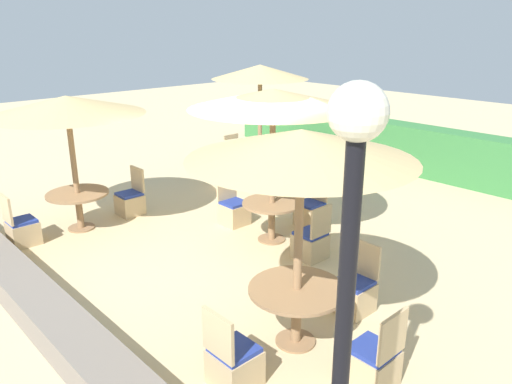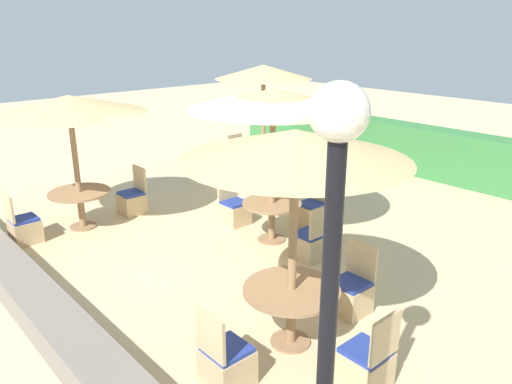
% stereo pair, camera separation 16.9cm
% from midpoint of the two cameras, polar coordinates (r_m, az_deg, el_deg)
% --- Properties ---
extents(ground_plane, '(40.00, 40.00, 0.00)m').
position_cam_midpoint_polar(ground_plane, '(8.45, -3.59, -6.68)').
color(ground_plane, '#D1BA8C').
extents(hedge_row, '(13.00, 0.70, 1.20)m').
position_cam_midpoint_polar(hedge_row, '(13.07, 18.83, 4.34)').
color(hedge_row, '#387A3D').
rests_on(hedge_row, ground_plane).
extents(stone_border, '(10.00, 0.56, 0.37)m').
position_cam_midpoint_polar(stone_border, '(7.07, -23.89, -12.11)').
color(stone_border, slate).
rests_on(stone_border, ground_plane).
extents(lamp_post, '(0.36, 0.36, 3.32)m').
position_cam_midpoint_polar(lamp_post, '(3.16, 9.15, -5.22)').
color(lamp_post, black).
rests_on(lamp_post, ground_plane).
extents(parasol_center, '(2.78, 2.78, 2.64)m').
position_cam_midpoint_polar(parasol_center, '(8.14, 1.35, 10.54)').
color(parasol_center, '#93704C').
rests_on(parasol_center, ground_plane).
extents(round_table_center, '(1.02, 1.02, 0.71)m').
position_cam_midpoint_polar(round_table_center, '(8.62, 1.25, -2.16)').
color(round_table_center, '#93704C').
rests_on(round_table_center, ground_plane).
extents(patio_chair_center_east, '(0.46, 0.46, 0.93)m').
position_cam_midpoint_polar(patio_chair_center_east, '(8.12, 5.69, -5.81)').
color(patio_chair_center_east, tan).
rests_on(patio_chair_center_east, ground_plane).
extents(patio_chair_center_north, '(0.46, 0.46, 0.93)m').
position_cam_midpoint_polar(patio_chair_center_north, '(9.43, 5.76, -2.24)').
color(patio_chair_center_north, tan).
rests_on(patio_chair_center_north, ground_plane).
extents(patio_chair_center_west, '(0.46, 0.46, 0.93)m').
position_cam_midpoint_polar(patio_chair_center_west, '(9.44, -3.09, -2.15)').
color(patio_chair_center_west, tan).
rests_on(patio_chair_center_west, ground_plane).
extents(parasol_front_left, '(2.66, 2.66, 2.45)m').
position_cam_midpoint_polar(parasol_front_left, '(9.29, -21.32, 9.18)').
color(parasol_front_left, '#93704C').
rests_on(parasol_front_left, ground_plane).
extents(round_table_front_left, '(1.11, 1.11, 0.70)m').
position_cam_midpoint_polar(round_table_front_left, '(9.69, -20.14, -0.87)').
color(round_table_front_left, '#93704C').
rests_on(round_table_front_left, ground_plane).
extents(patio_chair_front_left_south, '(0.46, 0.46, 0.93)m').
position_cam_midpoint_polar(patio_chair_front_left_south, '(9.50, -25.65, -3.94)').
color(patio_chair_front_left_south, tan).
rests_on(patio_chair_front_left_south, ground_plane).
extents(patio_chair_front_left_north, '(0.46, 0.46, 0.93)m').
position_cam_midpoint_polar(patio_chair_front_left_north, '(10.24, -14.60, -1.06)').
color(patio_chair_front_left_north, tan).
rests_on(patio_chair_front_left_north, ground_plane).
extents(parasol_front_right, '(2.46, 2.46, 2.58)m').
position_cam_midpoint_polar(parasol_front_right, '(5.24, 4.27, 5.30)').
color(parasol_front_right, '#93704C').
rests_on(parasol_front_right, ground_plane).
extents(round_table_front_right, '(1.13, 1.13, 0.73)m').
position_cam_midpoint_polar(round_table_front_right, '(5.93, 3.84, -12.09)').
color(round_table_front_right, '#93704C').
rests_on(round_table_front_right, ground_plane).
extents(patio_chair_front_right_south, '(0.46, 0.46, 0.93)m').
position_cam_midpoint_polar(patio_chair_front_right_south, '(5.50, -3.54, -18.94)').
color(patio_chair_front_right_south, tan).
rests_on(patio_chair_front_right_south, ground_plane).
extents(patio_chair_front_right_north, '(0.46, 0.46, 0.93)m').
position_cam_midpoint_polar(patio_chair_front_right_north, '(6.80, 10.43, -11.23)').
color(patio_chair_front_right_north, tan).
rests_on(patio_chair_front_right_north, ground_plane).
extents(patio_chair_front_right_east, '(0.46, 0.46, 0.93)m').
position_cam_midpoint_polar(patio_chair_front_right_east, '(5.61, 12.35, -18.58)').
color(patio_chair_front_right_east, tan).
rests_on(patio_chair_front_right_east, ground_plane).
extents(parasol_back_left, '(2.24, 2.24, 2.73)m').
position_cam_midpoint_polar(parasol_back_left, '(11.75, 0.04, 13.48)').
color(parasol_back_left, '#93704C').
rests_on(parasol_back_left, ground_plane).
extents(round_table_back_left, '(0.92, 0.92, 0.74)m').
position_cam_midpoint_polar(round_table_back_left, '(12.10, 0.04, 4.01)').
color(round_table_back_left, '#93704C').
rests_on(round_table_back_left, ground_plane).
extents(patio_chair_back_left_north, '(0.46, 0.46, 0.93)m').
position_cam_midpoint_polar(patio_chair_back_left_north, '(12.82, 3.39, 3.49)').
color(patio_chair_back_left_north, tan).
rests_on(patio_chair_back_left_north, ground_plane).
extents(patio_chair_back_left_east, '(0.46, 0.46, 0.93)m').
position_cam_midpoint_polar(patio_chair_back_left_east, '(11.57, 3.32, 1.82)').
color(patio_chair_back_left_east, tan).
rests_on(patio_chair_back_left_east, ground_plane).
extents(patio_chair_back_left_west, '(0.46, 0.46, 0.93)m').
position_cam_midpoint_polar(patio_chair_back_left_west, '(12.85, -2.66, 3.54)').
color(patio_chair_back_left_west, tan).
rests_on(patio_chair_back_left_west, ground_plane).
extents(patio_chair_back_left_south, '(0.46, 0.46, 0.93)m').
position_cam_midpoint_polar(patio_chair_back_left_south, '(11.60, -3.66, 1.85)').
color(patio_chair_back_left_south, tan).
rests_on(patio_chair_back_left_south, ground_plane).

